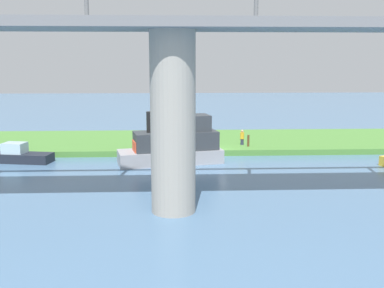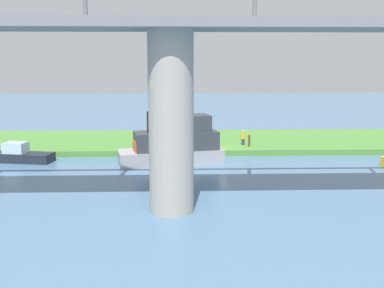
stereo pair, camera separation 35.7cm
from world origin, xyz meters
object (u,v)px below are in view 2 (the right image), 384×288
object	(u,v)px
mooring_post	(249,141)
pontoon_yellow	(174,144)
person_on_bank	(243,137)
riverboat_paddlewheel	(22,155)
bridge_pylon	(171,123)

from	to	relation	value
mooring_post	pontoon_yellow	xyz separation A→B (m)	(6.76, 4.27, 0.54)
person_on_bank	riverboat_paddlewheel	world-z (taller)	person_on_bank
pontoon_yellow	riverboat_paddlewheel	xyz separation A→B (m)	(12.42, -0.84, -0.99)
person_on_bank	mooring_post	bearing A→B (deg)	117.47
riverboat_paddlewheel	person_on_bank	bearing A→B (deg)	-167.18
person_on_bank	pontoon_yellow	distance (m)	8.13
person_on_bank	bridge_pylon	bearing A→B (deg)	69.44
bridge_pylon	pontoon_yellow	bearing A→B (deg)	-90.35
person_on_bank	riverboat_paddlewheel	xyz separation A→B (m)	(18.75, 4.27, -0.63)
bridge_pylon	mooring_post	distance (m)	18.00
pontoon_yellow	riverboat_paddlewheel	bearing A→B (deg)	-3.85
mooring_post	riverboat_paddlewheel	size ratio (longest dim) A/B	0.21
person_on_bank	pontoon_yellow	bearing A→B (deg)	38.91
pontoon_yellow	riverboat_paddlewheel	distance (m)	12.49
bridge_pylon	person_on_bank	size ratio (longest dim) A/B	6.95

